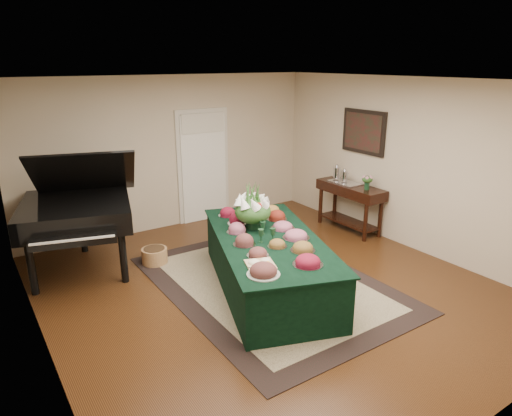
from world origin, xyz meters
TOP-DOWN VIEW (x-y plane):
  - ground at (0.00, 0.00)m, footprint 6.00×6.00m
  - area_rug at (0.07, 0.09)m, footprint 2.63×3.68m
  - kitchen_doorway at (0.60, 2.97)m, footprint 1.05×0.07m
  - buffet_table at (-0.01, -0.01)m, footprint 2.12×2.99m
  - food_platters at (-0.03, 0.00)m, footprint 1.64×2.29m
  - cutting_board at (-0.57, -0.63)m, footprint 0.40×0.40m
  - green_goblets at (-0.05, 0.02)m, footprint 0.27×0.39m
  - floral_centerpiece at (0.02, 0.41)m, footprint 0.52×0.52m
  - grand_piano at (-1.93, 1.98)m, footprint 1.93×2.05m
  - wicker_basket at (-0.98, 1.58)m, footprint 0.38×0.38m
  - mahogany_sideboard at (2.49, 1.02)m, footprint 0.45×1.33m
  - tea_service at (2.50, 1.27)m, footprint 0.34×0.58m
  - pink_bouquet at (2.50, 0.65)m, footprint 0.20×0.20m
  - wall_painting at (2.72, 1.02)m, footprint 0.05×0.95m

SIDE VIEW (x-z plane):
  - ground at x=0.00m, z-range 0.00..0.00m
  - area_rug at x=0.07m, z-range 0.00..0.01m
  - wicker_basket at x=-0.98m, z-range 0.00..0.24m
  - buffet_table at x=-0.01m, z-range 0.00..0.73m
  - mahogany_sideboard at x=2.49m, z-range 0.23..1.07m
  - cutting_board at x=-0.57m, z-range 0.72..0.81m
  - food_platters at x=-0.03m, z-range 0.71..0.84m
  - green_goblets at x=-0.05m, z-range 0.73..0.91m
  - grand_piano at x=-1.93m, z-range 0.01..1.80m
  - tea_service at x=2.50m, z-range 0.81..1.10m
  - pink_bouquet at x=2.50m, z-range 0.88..1.14m
  - kitchen_doorway at x=0.60m, z-range -0.03..2.07m
  - floral_centerpiece at x=0.02m, z-range 0.77..1.29m
  - wall_painting at x=2.72m, z-range 1.38..2.12m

